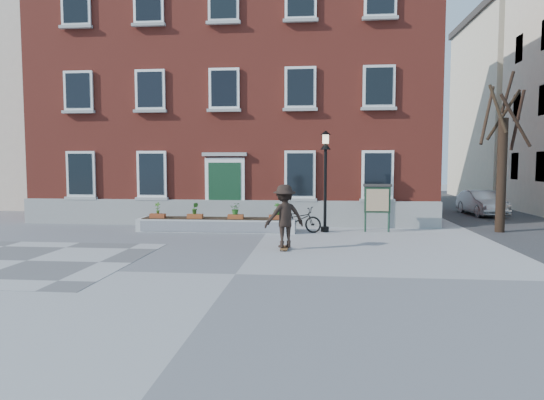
# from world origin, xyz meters

# --- Properties ---
(ground) EXTENTS (100.00, 100.00, 0.00)m
(ground) POSITION_xyz_m (0.00, 0.00, 0.00)
(ground) COLOR gray
(ground) RESTS_ON ground
(checker_patch) EXTENTS (6.00, 6.00, 0.01)m
(checker_patch) POSITION_xyz_m (-6.00, 1.00, 0.01)
(checker_patch) COLOR #545457
(checker_patch) RESTS_ON ground
(distant_building) EXTENTS (10.00, 12.00, 13.00)m
(distant_building) POSITION_xyz_m (-18.00, 20.00, 6.50)
(distant_building) COLOR beige
(distant_building) RESTS_ON ground
(bicycle) EXTENTS (1.99, 1.16, 0.99)m
(bicycle) POSITION_xyz_m (1.19, 7.29, 0.49)
(bicycle) COLOR black
(bicycle) RESTS_ON ground
(parked_car) EXTENTS (1.60, 3.94, 1.27)m
(parked_car) POSITION_xyz_m (10.32, 14.23, 0.64)
(parked_car) COLOR #A7A9AC
(parked_car) RESTS_ON ground
(brick_building) EXTENTS (18.40, 10.85, 12.60)m
(brick_building) POSITION_xyz_m (-2.00, 13.98, 6.30)
(brick_building) COLOR #963629
(brick_building) RESTS_ON ground
(planter_assembly) EXTENTS (6.20, 1.12, 1.15)m
(planter_assembly) POSITION_xyz_m (-1.99, 7.18, 0.31)
(planter_assembly) COLOR silver
(planter_assembly) RESTS_ON ground
(bare_tree) EXTENTS (1.83, 1.83, 6.16)m
(bare_tree) POSITION_xyz_m (9.01, 8.01, 2.79)
(bare_tree) COLOR black
(bare_tree) RESTS_ON ground
(lamp_post) EXTENTS (0.40, 0.40, 3.93)m
(lamp_post) POSITION_xyz_m (2.24, 7.47, 2.54)
(lamp_post) COLOR black
(lamp_post) RESTS_ON ground
(notice_board) EXTENTS (1.10, 0.16, 1.87)m
(notice_board) POSITION_xyz_m (4.26, 7.60, 1.26)
(notice_board) COLOR #1B3624
(notice_board) RESTS_ON ground
(skateboarder) EXTENTS (1.44, 1.17, 2.02)m
(skateboarder) POSITION_xyz_m (0.94, 3.43, 1.05)
(skateboarder) COLOR brown
(skateboarder) RESTS_ON ground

